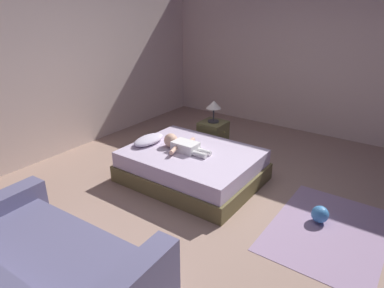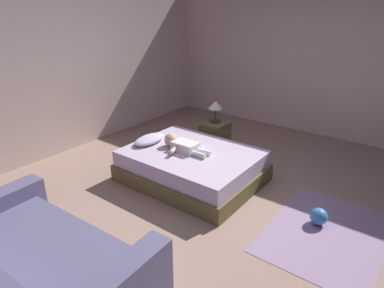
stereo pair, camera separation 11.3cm
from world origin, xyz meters
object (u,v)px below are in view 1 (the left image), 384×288
(nightstand, at_px, (213,136))
(lamp, at_px, (214,106))
(pillow, at_px, (149,140))
(bed, at_px, (192,166))
(toothbrush, at_px, (189,143))
(couch, at_px, (35,275))
(toy_ball, at_px, (320,214))
(baby, at_px, (181,145))

(nightstand, distance_m, lamp, 0.49)
(pillow, relative_size, lamp, 1.48)
(pillow, height_order, lamp, lamp)
(bed, height_order, lamp, lamp)
(lamp, bearing_deg, toothbrush, -170.36)
(toothbrush, relative_size, lamp, 0.47)
(couch, relative_size, toy_ball, 10.14)
(bed, xyz_separation_m, nightstand, (1.02, 0.32, 0.03))
(bed, relative_size, baby, 2.49)
(bed, height_order, toy_ball, bed)
(bed, distance_m, toy_ball, 1.68)
(bed, xyz_separation_m, lamp, (1.02, 0.32, 0.52))
(baby, relative_size, nightstand, 1.47)
(lamp, bearing_deg, pillow, 164.46)
(couch, bearing_deg, nightstand, 8.46)
(nightstand, xyz_separation_m, toy_ball, (-1.00, -2.00, -0.13))
(nightstand, bearing_deg, toothbrush, -170.36)
(baby, distance_m, toothbrush, 0.24)
(lamp, distance_m, toy_ball, 2.32)
(baby, height_order, couch, couch)
(baby, bearing_deg, toy_ball, -87.72)
(couch, distance_m, nightstand, 3.40)
(lamp, relative_size, toy_ball, 1.86)
(pillow, distance_m, nightstand, 1.22)
(couch, bearing_deg, baby, 7.91)
(pillow, distance_m, baby, 0.51)
(bed, relative_size, toy_ball, 9.25)
(bed, bearing_deg, couch, -175.60)
(nightstand, bearing_deg, lamp, 90.00)
(pillow, height_order, baby, baby)
(toothbrush, relative_size, toy_ball, 0.87)
(toy_ball, bearing_deg, pillow, 93.79)
(couch, distance_m, toy_ball, 2.80)
(pillow, bearing_deg, bed, -79.00)
(baby, height_order, nightstand, baby)
(baby, height_order, toy_ball, baby)
(pillow, height_order, toy_ball, pillow)
(toy_ball, bearing_deg, baby, 92.28)
(pillow, xyz_separation_m, toothbrush, (0.31, -0.46, -0.04))
(toothbrush, height_order, toy_ball, toothbrush)
(bed, bearing_deg, baby, 107.29)
(nightstand, bearing_deg, couch, -171.54)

